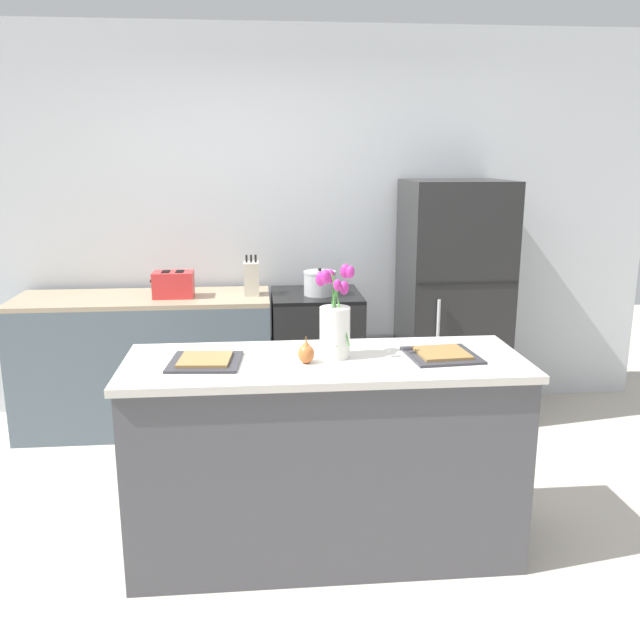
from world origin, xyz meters
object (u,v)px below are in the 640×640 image
object	(u,v)px
flower_vase	(335,324)
cooking_pot	(320,283)
stove_range	(316,358)
plate_setting_right	(442,354)
refrigerator	(452,303)
plate_setting_left	(205,361)
pear_figurine	(306,353)
knife_block	(252,278)
toaster	(173,284)

from	to	relation	value
flower_vase	cooking_pot	bearing A→B (deg)	87.24
stove_range	plate_setting_right	xyz separation A→B (m)	(0.43, -1.61, 0.49)
refrigerator	plate_setting_left	distance (m)	2.26
pear_figurine	plate_setting_left	size ratio (longest dim) A/B	0.36
cooking_pot	knife_block	world-z (taller)	knife_block
plate_setting_left	knife_block	distance (m)	1.61
flower_vase	plate_setting_right	size ratio (longest dim) A/B	1.29
pear_figurine	flower_vase	bearing A→B (deg)	30.04
pear_figurine	knife_block	size ratio (longest dim) A/B	0.44
knife_block	plate_setting_right	bearing A→B (deg)	-61.52
plate_setting_left	cooking_pot	distance (m)	1.69
stove_range	refrigerator	bearing A→B (deg)	0.04
flower_vase	pear_figurine	size ratio (longest dim) A/B	3.58
flower_vase	pear_figurine	xyz separation A→B (m)	(-0.14, -0.08, -0.11)
refrigerator	pear_figurine	world-z (taller)	refrigerator
toaster	pear_figurine	bearing A→B (deg)	-64.78
plate_setting_right	cooking_pot	xyz separation A→B (m)	(-0.41, 1.55, 0.05)
refrigerator	cooking_pot	bearing A→B (deg)	-176.63
flower_vase	plate_setting_right	bearing A→B (deg)	-4.54
cooking_pot	knife_block	distance (m)	0.46
flower_vase	cooking_pot	size ratio (longest dim) A/B	1.97
stove_range	flower_vase	distance (m)	1.69
knife_block	toaster	bearing A→B (deg)	-176.73
refrigerator	flower_vase	bearing A→B (deg)	-122.59
pear_figurine	toaster	bearing A→B (deg)	115.22
plate_setting_left	cooking_pot	world-z (taller)	cooking_pot
refrigerator	toaster	bearing A→B (deg)	-178.76
cooking_pot	refrigerator	bearing A→B (deg)	3.37
toaster	knife_block	size ratio (longest dim) A/B	1.04
pear_figurine	plate_setting_left	distance (m)	0.45
plate_setting_left	toaster	bearing A→B (deg)	101.34
refrigerator	toaster	xyz separation A→B (m)	(-1.90, -0.04, 0.17)
flower_vase	plate_setting_right	distance (m)	0.51
flower_vase	plate_setting_left	world-z (taller)	flower_vase
plate_setting_left	cooking_pot	size ratio (longest dim) A/B	1.52
stove_range	refrigerator	distance (m)	1.02
stove_range	plate_setting_right	distance (m)	1.74
plate_setting_right	knife_block	world-z (taller)	knife_block
refrigerator	stove_range	bearing A→B (deg)	-179.96
plate_setting_left	flower_vase	bearing A→B (deg)	3.82
refrigerator	toaster	world-z (taller)	refrigerator
flower_vase	plate_setting_right	xyz separation A→B (m)	(0.49, -0.04, -0.14)
stove_range	refrigerator	size ratio (longest dim) A/B	0.55
refrigerator	pear_figurine	distance (m)	2.01
flower_vase	knife_block	distance (m)	1.61
pear_figurine	plate_setting_right	distance (m)	0.62
refrigerator	knife_block	size ratio (longest dim) A/B	6.19
stove_range	pear_figurine	size ratio (longest dim) A/B	7.68
flower_vase	knife_block	world-z (taller)	flower_vase
cooking_pot	toaster	bearing A→B (deg)	179.18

